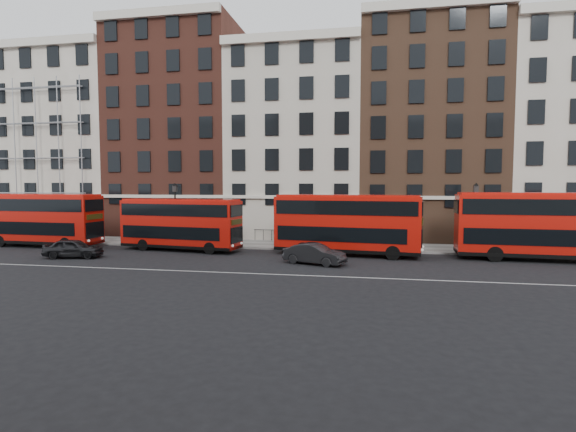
% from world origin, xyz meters
% --- Properties ---
extents(ground, '(120.00, 120.00, 0.00)m').
position_xyz_m(ground, '(0.00, 0.00, 0.00)').
color(ground, black).
rests_on(ground, ground).
extents(pavement, '(80.00, 5.00, 0.15)m').
position_xyz_m(pavement, '(0.00, 10.50, 0.07)').
color(pavement, slate).
rests_on(pavement, ground).
extents(kerb, '(80.00, 0.30, 0.16)m').
position_xyz_m(kerb, '(0.00, 8.00, 0.08)').
color(kerb, gray).
rests_on(kerb, ground).
extents(road_centre_line, '(70.00, 0.12, 0.01)m').
position_xyz_m(road_centre_line, '(0.00, -2.00, 0.01)').
color(road_centre_line, white).
rests_on(road_centre_line, ground).
extents(building_terrace, '(64.00, 11.95, 22.00)m').
position_xyz_m(building_terrace, '(-0.31, 17.88, 10.24)').
color(building_terrace, '#ADA596').
rests_on(building_terrace, ground).
extents(bus_a, '(10.92, 3.16, 4.54)m').
position_xyz_m(bus_a, '(-20.58, 6.11, 2.43)').
color(bus_a, '#BD1109').
rests_on(bus_a, ground).
extents(bus_b, '(10.17, 3.72, 4.18)m').
position_xyz_m(bus_b, '(-7.69, 6.12, 2.24)').
color(bus_b, '#BD1109').
rests_on(bus_b, ground).
extents(bus_c, '(11.11, 3.98, 4.57)m').
position_xyz_m(bus_c, '(5.68, 6.12, 2.45)').
color(bus_c, '#BD1109').
rests_on(bus_c, ground).
extents(bus_d, '(11.52, 3.37, 4.78)m').
position_xyz_m(bus_d, '(19.20, 6.11, 2.57)').
color(bus_d, '#BD1109').
rests_on(bus_d, ground).
extents(car_rear, '(4.35, 2.45, 1.40)m').
position_xyz_m(car_rear, '(-13.85, 1.26, 0.70)').
color(car_rear, '#242427').
rests_on(car_rear, ground).
extents(car_front, '(4.47, 2.80, 1.39)m').
position_xyz_m(car_front, '(3.79, 1.87, 0.70)').
color(car_front, black).
rests_on(car_front, ground).
extents(lamp_post_left, '(0.44, 0.44, 5.33)m').
position_xyz_m(lamp_post_left, '(-9.23, 8.58, 3.08)').
color(lamp_post_left, black).
rests_on(lamp_post_left, pavement).
extents(lamp_post_right, '(0.44, 0.44, 5.33)m').
position_xyz_m(lamp_post_right, '(15.37, 8.72, 3.08)').
color(lamp_post_right, black).
rests_on(lamp_post_right, pavement).
extents(iron_railings, '(6.60, 0.06, 1.00)m').
position_xyz_m(iron_railings, '(0.00, 12.70, 0.65)').
color(iron_railings, black).
rests_on(iron_railings, pavement).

